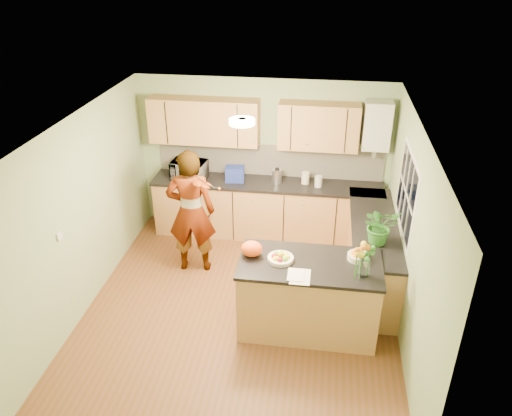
# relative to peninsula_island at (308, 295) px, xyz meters

# --- Properties ---
(floor) EXTENTS (4.50, 4.50, 0.00)m
(floor) POSITION_rel_peninsula_island_xyz_m (-0.88, 0.23, -0.48)
(floor) COLOR brown
(floor) RESTS_ON ground
(ceiling) EXTENTS (4.00, 4.50, 0.02)m
(ceiling) POSITION_rel_peninsula_island_xyz_m (-0.88, 0.23, 2.02)
(ceiling) COLOR silver
(ceiling) RESTS_ON wall_back
(wall_back) EXTENTS (4.00, 0.02, 2.50)m
(wall_back) POSITION_rel_peninsula_island_xyz_m (-0.88, 2.48, 0.77)
(wall_back) COLOR #95AE7C
(wall_back) RESTS_ON floor
(wall_front) EXTENTS (4.00, 0.02, 2.50)m
(wall_front) POSITION_rel_peninsula_island_xyz_m (-0.88, -2.02, 0.77)
(wall_front) COLOR #95AE7C
(wall_front) RESTS_ON floor
(wall_left) EXTENTS (0.02, 4.50, 2.50)m
(wall_left) POSITION_rel_peninsula_island_xyz_m (-2.88, 0.23, 0.77)
(wall_left) COLOR #95AE7C
(wall_left) RESTS_ON floor
(wall_right) EXTENTS (0.02, 4.50, 2.50)m
(wall_right) POSITION_rel_peninsula_island_xyz_m (1.12, 0.23, 0.77)
(wall_right) COLOR #95AE7C
(wall_right) RESTS_ON floor
(back_counter) EXTENTS (3.64, 0.62, 0.94)m
(back_counter) POSITION_rel_peninsula_island_xyz_m (-0.78, 2.18, -0.01)
(back_counter) COLOR #A77942
(back_counter) RESTS_ON floor
(right_counter) EXTENTS (0.62, 2.24, 0.94)m
(right_counter) POSITION_rel_peninsula_island_xyz_m (0.82, 1.08, -0.01)
(right_counter) COLOR #A77942
(right_counter) RESTS_ON floor
(splashback) EXTENTS (3.60, 0.02, 0.52)m
(splashback) POSITION_rel_peninsula_island_xyz_m (-0.78, 2.46, 0.72)
(splashback) COLOR beige
(splashback) RESTS_ON back_counter
(upper_cabinets) EXTENTS (3.20, 0.34, 0.70)m
(upper_cabinets) POSITION_rel_peninsula_island_xyz_m (-1.06, 2.31, 1.37)
(upper_cabinets) COLOR #A77942
(upper_cabinets) RESTS_ON wall_back
(boiler) EXTENTS (0.40, 0.30, 0.86)m
(boiler) POSITION_rel_peninsula_island_xyz_m (0.82, 2.32, 1.41)
(boiler) COLOR silver
(boiler) RESTS_ON wall_back
(window_right) EXTENTS (0.01, 1.30, 1.05)m
(window_right) POSITION_rel_peninsula_island_xyz_m (1.11, 0.83, 1.07)
(window_right) COLOR silver
(window_right) RESTS_ON wall_right
(light_switch) EXTENTS (0.02, 0.09, 0.09)m
(light_switch) POSITION_rel_peninsula_island_xyz_m (-2.86, -0.37, 0.82)
(light_switch) COLOR silver
(light_switch) RESTS_ON wall_left
(ceiling_lamp) EXTENTS (0.30, 0.30, 0.07)m
(ceiling_lamp) POSITION_rel_peninsula_island_xyz_m (-0.88, 0.53, 1.98)
(ceiling_lamp) COLOR #FFEABF
(ceiling_lamp) RESTS_ON ceiling
(peninsula_island) EXTENTS (1.68, 0.86, 0.96)m
(peninsula_island) POSITION_rel_peninsula_island_xyz_m (0.00, 0.00, 0.00)
(peninsula_island) COLOR #A77942
(peninsula_island) RESTS_ON floor
(fruit_dish) EXTENTS (0.31, 0.31, 0.11)m
(fruit_dish) POSITION_rel_peninsula_island_xyz_m (-0.35, -0.00, 0.52)
(fruit_dish) COLOR beige
(fruit_dish) RESTS_ON peninsula_island
(orange_bowl) EXTENTS (0.25, 0.25, 0.14)m
(orange_bowl) POSITION_rel_peninsula_island_xyz_m (0.55, 0.15, 0.54)
(orange_bowl) COLOR beige
(orange_bowl) RESTS_ON peninsula_island
(flower_vase) EXTENTS (0.28, 0.28, 0.51)m
(flower_vase) POSITION_rel_peninsula_island_xyz_m (0.60, -0.18, 0.82)
(flower_vase) COLOR silver
(flower_vase) RESTS_ON peninsula_island
(orange_bag) EXTENTS (0.27, 0.23, 0.19)m
(orange_bag) POSITION_rel_peninsula_island_xyz_m (-0.70, 0.05, 0.57)
(orange_bag) COLOR #FF4F15
(orange_bag) RESTS_ON peninsula_island
(papers) EXTENTS (0.23, 0.31, 0.01)m
(papers) POSITION_rel_peninsula_island_xyz_m (-0.10, -0.30, 0.48)
(papers) COLOR white
(papers) RESTS_ON peninsula_island
(violinist) EXTENTS (0.73, 0.52, 1.86)m
(violinist) POSITION_rel_peninsula_island_xyz_m (-1.72, 1.07, 0.45)
(violinist) COLOR #DBAE86
(violinist) RESTS_ON floor
(violin) EXTENTS (0.56, 0.49, 0.14)m
(violin) POSITION_rel_peninsula_island_xyz_m (-1.52, 0.85, 1.01)
(violin) COLOR #521505
(violin) RESTS_ON violinist
(microwave) EXTENTS (0.58, 0.42, 0.30)m
(microwave) POSITION_rel_peninsula_island_xyz_m (-2.02, 2.14, 0.61)
(microwave) COLOR silver
(microwave) RESTS_ON back_counter
(blue_box) EXTENTS (0.31, 0.25, 0.23)m
(blue_box) POSITION_rel_peninsula_island_xyz_m (-1.29, 2.16, 0.57)
(blue_box) COLOR navy
(blue_box) RESTS_ON back_counter
(kettle) EXTENTS (0.16, 0.16, 0.29)m
(kettle) POSITION_rel_peninsula_island_xyz_m (-0.63, 2.20, 0.58)
(kettle) COLOR silver
(kettle) RESTS_ON back_counter
(jar_cream) EXTENTS (0.14, 0.14, 0.19)m
(jar_cream) POSITION_rel_peninsula_island_xyz_m (-0.18, 2.23, 0.55)
(jar_cream) COLOR beige
(jar_cream) RESTS_ON back_counter
(jar_white) EXTENTS (0.11, 0.11, 0.18)m
(jar_white) POSITION_rel_peninsula_island_xyz_m (0.02, 2.13, 0.55)
(jar_white) COLOR silver
(jar_white) RESTS_ON back_counter
(potted_plant) EXTENTS (0.54, 0.51, 0.49)m
(potted_plant) POSITION_rel_peninsula_island_xyz_m (0.82, 0.60, 0.70)
(potted_plant) COLOR #307727
(potted_plant) RESTS_ON right_counter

